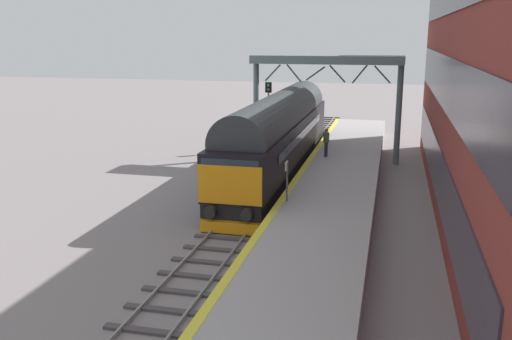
# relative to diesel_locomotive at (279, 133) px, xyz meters

# --- Properties ---
(ground_plane) EXTENTS (140.00, 140.00, 0.00)m
(ground_plane) POSITION_rel_diesel_locomotive_xyz_m (-0.00, -5.70, -2.49)
(ground_plane) COLOR gray
(ground_plane) RESTS_ON ground
(track_main) EXTENTS (2.50, 60.00, 0.15)m
(track_main) POSITION_rel_diesel_locomotive_xyz_m (-0.00, -5.70, -2.44)
(track_main) COLOR slate
(track_main) RESTS_ON ground
(station_platform) EXTENTS (4.00, 44.00, 1.01)m
(station_platform) POSITION_rel_diesel_locomotive_xyz_m (3.60, -5.70, -1.99)
(station_platform) COLOR #A19B9C
(station_platform) RESTS_ON ground
(station_building) EXTENTS (4.68, 32.91, 11.46)m
(station_building) POSITION_rel_diesel_locomotive_xyz_m (10.50, -5.70, 3.24)
(station_building) COLOR maroon
(station_building) RESTS_ON ground
(diesel_locomotive) EXTENTS (2.74, 20.21, 4.68)m
(diesel_locomotive) POSITION_rel_diesel_locomotive_xyz_m (0.00, 0.00, 0.00)
(diesel_locomotive) COLOR black
(diesel_locomotive) RESTS_ON ground
(signal_post_near) EXTENTS (0.44, 0.22, 4.69)m
(signal_post_near) POSITION_rel_diesel_locomotive_xyz_m (-2.19, 7.22, 0.42)
(signal_post_near) COLOR gray
(signal_post_near) RESTS_ON ground
(platform_number_sign) EXTENTS (0.10, 0.44, 1.70)m
(platform_number_sign) POSITION_rel_diesel_locomotive_xyz_m (1.99, -8.20, -0.34)
(platform_number_sign) COLOR slate
(platform_number_sign) RESTS_ON station_platform
(waiting_passenger) EXTENTS (0.41, 0.50, 1.64)m
(waiting_passenger) POSITION_rel_diesel_locomotive_xyz_m (2.54, 1.15, -0.50)
(waiting_passenger) COLOR #2C2E38
(waiting_passenger) RESTS_ON station_platform
(overhead_footbridge) EXTENTS (9.30, 2.00, 6.60)m
(overhead_footbridge) POSITION_rel_diesel_locomotive_xyz_m (2.05, 4.49, 3.38)
(overhead_footbridge) COLOR slate
(overhead_footbridge) RESTS_ON ground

